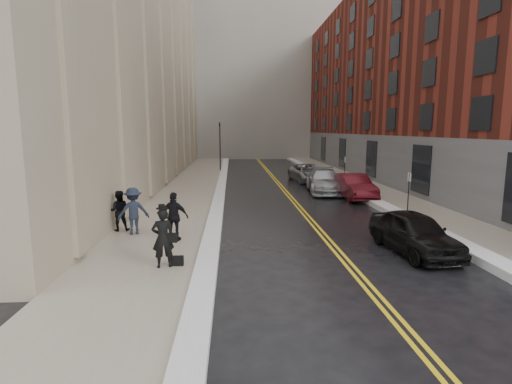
{
  "coord_description": "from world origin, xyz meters",
  "views": [
    {
      "loc": [
        -1.35,
        -12.19,
        4.46
      ],
      "look_at": [
        -0.26,
        5.96,
        1.6
      ],
      "focal_mm": 28.0,
      "sensor_mm": 36.0,
      "label": 1
    }
  ],
  "objects": [
    {
      "name": "ground",
      "position": [
        0.0,
        0.0,
        0.0
      ],
      "size": [
        160.0,
        160.0,
        0.0
      ],
      "primitive_type": "plane",
      "color": "black",
      "rests_on": "ground"
    },
    {
      "name": "lane_stripe_a",
      "position": [
        2.38,
        16.0,
        0.0
      ],
      "size": [
        0.12,
        64.0,
        0.01
      ],
      "primitive_type": "cube",
      "color": "gold",
      "rests_on": "ground"
    },
    {
      "name": "snow_ridge_right",
      "position": [
        7.15,
        16.0,
        0.15
      ],
      "size": [
        0.85,
        60.8,
        0.3
      ],
      "primitive_type": "cube",
      "color": "white",
      "rests_on": "ground"
    },
    {
      "name": "tower_far_right",
      "position": [
        14.0,
        66.0,
        22.0
      ],
      "size": [
        22.0,
        18.0,
        44.0
      ],
      "primitive_type": "cube",
      "color": "slate",
      "rests_on": "ground"
    },
    {
      "name": "traffic_signal",
      "position": [
        -2.6,
        30.0,
        3.08
      ],
      "size": [
        0.18,
        0.15,
        5.2
      ],
      "color": "black",
      "rests_on": "ground"
    },
    {
      "name": "car_maroon",
      "position": [
        6.51,
        13.01,
        0.8
      ],
      "size": [
        1.91,
        4.93,
        1.6
      ],
      "primitive_type": "imported",
      "rotation": [
        0.0,
        0.0,
        0.04
      ],
      "color": "#4D0D15",
      "rests_on": "ground"
    },
    {
      "name": "pedestrian_b",
      "position": [
        -5.45,
        4.24,
        1.13
      ],
      "size": [
        1.42,
        1.08,
        1.95
      ],
      "primitive_type": "imported",
      "rotation": [
        0.0,
        0.0,
        3.46
      ],
      "color": "#1A202F",
      "rests_on": "sidewalk_left"
    },
    {
      "name": "sidewalk_left",
      "position": [
        -4.5,
        16.0,
        0.07
      ],
      "size": [
        4.0,
        64.0,
        0.15
      ],
      "primitive_type": "cube",
      "color": "gray",
      "rests_on": "ground"
    },
    {
      "name": "parking_sign_far",
      "position": [
        7.9,
        20.0,
        1.36
      ],
      "size": [
        0.06,
        0.35,
        2.23
      ],
      "color": "black",
      "rests_on": "ground"
    },
    {
      "name": "sidewalk_right",
      "position": [
        9.0,
        16.0,
        0.07
      ],
      "size": [
        3.0,
        64.0,
        0.15
      ],
      "primitive_type": "cube",
      "color": "gray",
      "rests_on": "ground"
    },
    {
      "name": "pedestrian_main",
      "position": [
        -3.54,
        0.07,
        1.09
      ],
      "size": [
        0.78,
        0.61,
        1.89
      ],
      "primitive_type": "imported",
      "rotation": [
        0.0,
        0.0,
        3.4
      ],
      "color": "black",
      "rests_on": "sidewalk_left"
    },
    {
      "name": "lane_stripe_b",
      "position": [
        2.62,
        16.0,
        0.0
      ],
      "size": [
        0.12,
        64.0,
        0.01
      ],
      "primitive_type": "cube",
      "color": "gold",
      "rests_on": "ground"
    },
    {
      "name": "car_silver_near",
      "position": [
        5.2,
        15.59,
        0.82
      ],
      "size": [
        2.85,
        5.86,
        1.64
      ],
      "primitive_type": "imported",
      "rotation": [
        0.0,
        0.0,
        -0.1
      ],
      "color": "#9EA1A5",
      "rests_on": "ground"
    },
    {
      "name": "pedestrian_c",
      "position": [
        -3.61,
        3.08,
        1.11
      ],
      "size": [
        1.2,
        0.68,
        1.92
      ],
      "primitive_type": "imported",
      "rotation": [
        0.0,
        0.0,
        2.94
      ],
      "color": "black",
      "rests_on": "sidewalk_left"
    },
    {
      "name": "snow_ridge_left",
      "position": [
        -2.2,
        16.0,
        0.13
      ],
      "size": [
        0.7,
        60.8,
        0.26
      ],
      "primitive_type": "cube",
      "color": "white",
      "rests_on": "ground"
    },
    {
      "name": "pedestrian_a",
      "position": [
        -6.2,
        4.84,
        1.02
      ],
      "size": [
        0.93,
        0.77,
        1.74
      ],
      "primitive_type": "imported",
      "rotation": [
        0.0,
        0.0,
        3.29
      ],
      "color": "black",
      "rests_on": "sidewalk_left"
    },
    {
      "name": "car_black",
      "position": [
        5.23,
        1.51,
        0.76
      ],
      "size": [
        2.23,
        4.6,
        1.51
      ],
      "primitive_type": "imported",
      "rotation": [
        0.0,
        0.0,
        0.1
      ],
      "color": "black",
      "rests_on": "ground"
    },
    {
      "name": "car_silver_far",
      "position": [
        5.2,
        21.58,
        0.76
      ],
      "size": [
        3.13,
        5.7,
        1.51
      ],
      "primitive_type": "imported",
      "rotation": [
        0.0,
        0.0,
        0.12
      ],
      "color": "gray",
      "rests_on": "ground"
    },
    {
      "name": "parking_sign_near",
      "position": [
        7.9,
        8.0,
        1.36
      ],
      "size": [
        0.06,
        0.35,
        2.23
      ],
      "color": "black",
      "rests_on": "ground"
    },
    {
      "name": "building_right",
      "position": [
        17.5,
        23.0,
        9.0
      ],
      "size": [
        14.0,
        50.0,
        18.0
      ],
      "primitive_type": "cube",
      "color": "maroon",
      "rests_on": "ground"
    }
  ]
}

